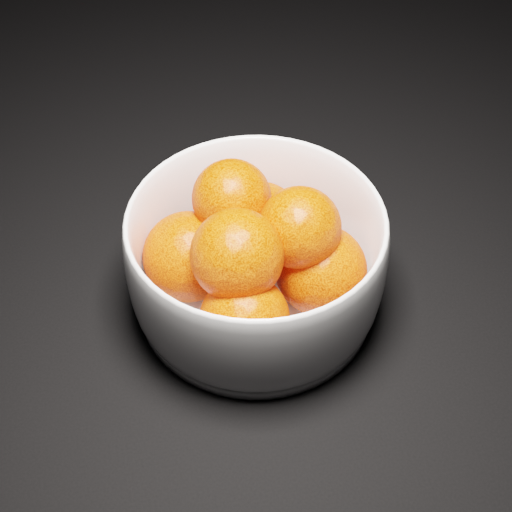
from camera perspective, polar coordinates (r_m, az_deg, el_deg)
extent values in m
cylinder|color=white|center=(0.62, 0.00, -3.25)|extent=(0.20, 0.20, 0.01)
sphere|color=#E73F0A|center=(0.62, 0.43, 2.81)|extent=(0.07, 0.07, 0.07)
sphere|color=#E73F0A|center=(0.59, -5.41, -0.06)|extent=(0.08, 0.08, 0.08)
sphere|color=#E73F0A|center=(0.55, -0.92, -5.09)|extent=(0.07, 0.07, 0.07)
sphere|color=#E73F0A|center=(0.58, 5.22, -1.14)|extent=(0.07, 0.07, 0.07)
sphere|color=#E73F0A|center=(0.58, -1.96, 4.62)|extent=(0.06, 0.06, 0.06)
sphere|color=#E73F0A|center=(0.54, -1.52, 0.06)|extent=(0.07, 0.07, 0.07)
sphere|color=#E73F0A|center=(0.56, 3.50, 2.27)|extent=(0.07, 0.07, 0.07)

